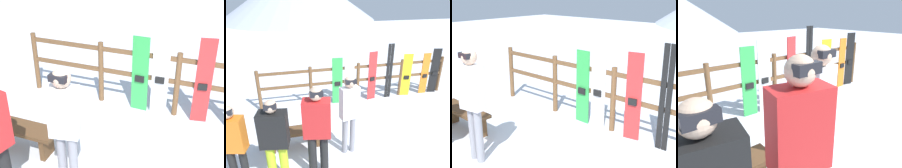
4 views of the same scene
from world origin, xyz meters
TOP-DOWN VIEW (x-y plane):
  - fence at (0.00, 2.10)m, footprint 5.93×0.10m
  - bench at (-2.06, 0.25)m, footprint 1.29×0.36m
  - person_white at (-0.96, -0.17)m, footprint 0.40×0.27m
  - snowboard_green at (-0.67, 2.04)m, footprint 0.31×0.06m
  - snowboard_white at (-0.30, 2.04)m, footprint 0.30×0.06m
  - snowboard_red at (0.44, 2.04)m, footprint 0.28×0.09m
  - ski_pair_black at (1.00, 2.04)m, footprint 0.19×0.02m

SIDE VIEW (x-z plane):
  - bench at x=-2.06m, z-range 0.10..0.54m
  - snowboard_green at x=-0.67m, z-range 0.00..1.44m
  - fence at x=0.00m, z-range 0.12..1.34m
  - snowboard_white at x=-0.30m, z-range 0.00..1.53m
  - snowboard_red at x=0.44m, z-range 0.00..1.55m
  - ski_pair_black at x=1.00m, z-range 0.00..1.76m
  - person_white at x=-0.96m, z-range 0.17..1.92m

